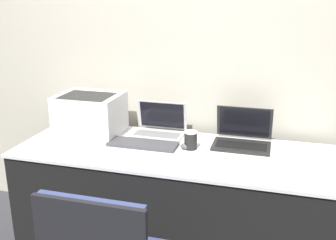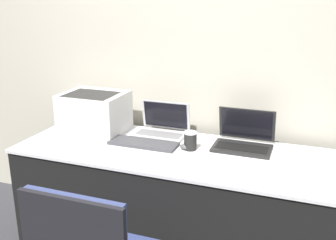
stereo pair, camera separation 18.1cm
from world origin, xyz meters
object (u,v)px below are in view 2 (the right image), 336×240
at_px(mouse, 185,147).
at_px(laptop_left, 162,127).
at_px(external_keyboard, 143,143).
at_px(printer, 94,111).
at_px(laptop_right, 244,139).
at_px(coffee_cup, 190,141).

bearing_deg(mouse, laptop_left, 138.21).
bearing_deg(laptop_left, external_keyboard, -99.09).
height_order(printer, external_keyboard, printer).
bearing_deg(printer, laptop_left, 13.13).
xyz_separation_m(printer, laptop_right, (1.03, 0.06, -0.10)).
bearing_deg(coffee_cup, laptop_left, 142.94).
xyz_separation_m(laptop_right, coffee_cup, (-0.30, -0.16, 0.01)).
relative_size(coffee_cup, mouse, 1.69).
relative_size(laptop_left, coffee_cup, 3.03).
bearing_deg(external_keyboard, mouse, 3.69).
height_order(laptop_left, coffee_cup, laptop_left).
relative_size(external_keyboard, mouse, 6.55).
height_order(laptop_left, laptop_right, laptop_right).
bearing_deg(printer, coffee_cup, -7.40).
distance_m(laptop_right, coffee_cup, 0.34).
height_order(printer, laptop_right, printer).
distance_m(printer, external_keyboard, 0.46).
bearing_deg(external_keyboard, printer, 163.59).
distance_m(laptop_right, external_keyboard, 0.64).
bearing_deg(mouse, printer, 171.32).
height_order(external_keyboard, coffee_cup, coffee_cup).
relative_size(laptop_right, coffee_cup, 3.13).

